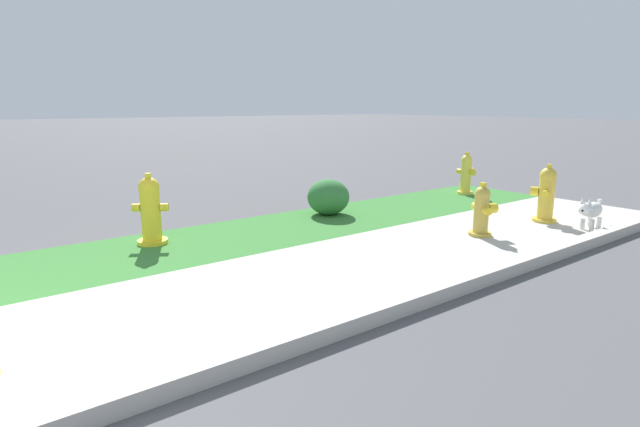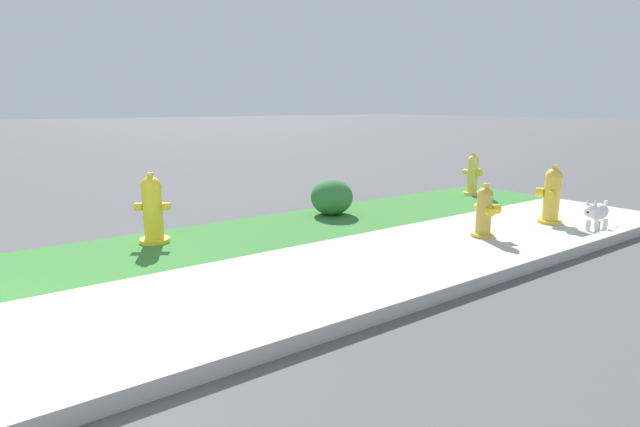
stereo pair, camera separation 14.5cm
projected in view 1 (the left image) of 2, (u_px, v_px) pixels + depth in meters
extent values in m
cylinder|color=yellow|center=(465.00, 193.00, 8.83)|extent=(0.27, 0.27, 0.05)
cylinder|color=yellow|center=(466.00, 176.00, 8.77)|extent=(0.18, 0.18, 0.55)
sphere|color=yellow|center=(467.00, 160.00, 8.71)|extent=(0.19, 0.19, 0.19)
cube|color=yellow|center=(467.00, 154.00, 8.68)|extent=(0.06, 0.06, 0.06)
cylinder|color=yellow|center=(460.00, 171.00, 8.85)|extent=(0.09, 0.09, 0.09)
cylinder|color=yellow|center=(473.00, 173.00, 8.65)|extent=(0.09, 0.09, 0.09)
cylinder|color=yellow|center=(471.00, 171.00, 8.84)|extent=(0.10, 0.12, 0.12)
cylinder|color=gold|center=(544.00, 220.00, 6.73)|extent=(0.31, 0.31, 0.05)
cylinder|color=gold|center=(546.00, 197.00, 6.66)|extent=(0.20, 0.20, 0.58)
sphere|color=gold|center=(548.00, 175.00, 6.60)|extent=(0.21, 0.21, 0.21)
cube|color=yellow|center=(549.00, 166.00, 6.57)|extent=(0.07, 0.07, 0.06)
cylinder|color=yellow|center=(546.00, 194.00, 6.52)|extent=(0.12, 0.12, 0.09)
cylinder|color=yellow|center=(548.00, 190.00, 6.77)|extent=(0.12, 0.12, 0.09)
cylinder|color=yellow|center=(535.00, 191.00, 6.72)|extent=(0.15, 0.14, 0.12)
cylinder|color=gold|center=(480.00, 234.00, 6.01)|extent=(0.27, 0.27, 0.05)
cylinder|color=gold|center=(481.00, 213.00, 5.95)|extent=(0.18, 0.18, 0.46)
sphere|color=gold|center=(483.00, 194.00, 5.90)|extent=(0.18, 0.18, 0.18)
cube|color=yellow|center=(483.00, 185.00, 5.88)|extent=(0.07, 0.07, 0.06)
cylinder|color=yellow|center=(476.00, 206.00, 6.07)|extent=(0.12, 0.12, 0.09)
cylinder|color=yellow|center=(487.00, 211.00, 5.81)|extent=(0.12, 0.12, 0.09)
cylinder|color=yellow|center=(492.00, 208.00, 5.97)|extent=(0.14, 0.15, 0.12)
cylinder|color=yellow|center=(153.00, 242.00, 5.68)|extent=(0.34, 0.34, 0.05)
cylinder|color=yellow|center=(151.00, 214.00, 5.61)|extent=(0.22, 0.22, 0.60)
sphere|color=yellow|center=(149.00, 187.00, 5.54)|extent=(0.23, 0.23, 0.23)
cube|color=yellow|center=(148.00, 176.00, 5.52)|extent=(0.08, 0.08, 0.06)
cylinder|color=yellow|center=(136.00, 208.00, 5.58)|extent=(0.12, 0.12, 0.09)
cylinder|color=yellow|center=(164.00, 207.00, 5.60)|extent=(0.12, 0.12, 0.09)
cylinder|color=yellow|center=(154.00, 205.00, 5.75)|extent=(0.15, 0.15, 0.12)
ellipsoid|color=white|center=(592.00, 210.00, 6.27)|extent=(0.33, 0.21, 0.20)
sphere|color=white|center=(585.00, 209.00, 6.14)|extent=(0.16, 0.16, 0.16)
sphere|color=black|center=(582.00, 211.00, 6.10)|extent=(0.03, 0.03, 0.03)
cone|color=white|center=(590.00, 202.00, 6.08)|extent=(0.06, 0.06, 0.07)
cone|color=white|center=(582.00, 200.00, 6.15)|extent=(0.06, 0.06, 0.07)
cylinder|color=white|center=(592.00, 226.00, 6.21)|extent=(0.06, 0.06, 0.15)
cylinder|color=white|center=(583.00, 224.00, 6.29)|extent=(0.06, 0.06, 0.15)
cylinder|color=white|center=(599.00, 223.00, 6.33)|extent=(0.06, 0.06, 0.15)
cylinder|color=white|center=(590.00, 222.00, 6.42)|extent=(0.06, 0.06, 0.15)
cylinder|color=white|center=(599.00, 203.00, 6.37)|extent=(0.04, 0.04, 0.11)
ellipsoid|color=#337538|center=(328.00, 197.00, 7.14)|extent=(0.60, 0.60, 0.51)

